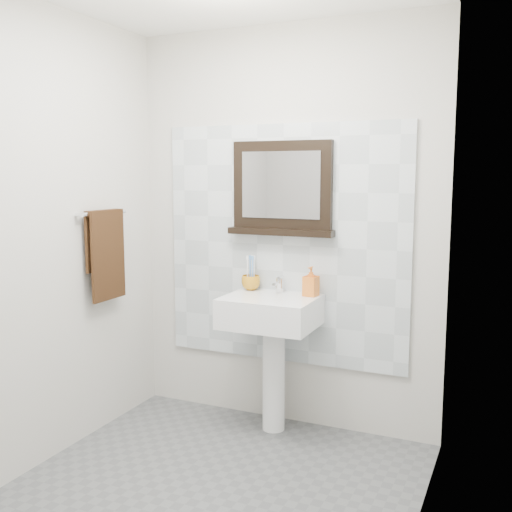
{
  "coord_description": "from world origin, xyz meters",
  "views": [
    {
      "loc": [
        1.37,
        -2.4,
        1.6
      ],
      "look_at": [
        0.05,
        0.55,
        1.15
      ],
      "focal_mm": 42.0,
      "sensor_mm": 36.0,
      "label": 1
    }
  ],
  "objects": [
    {
      "name": "hand_towel",
      "position": [
        -0.94,
        0.52,
        1.15
      ],
      "size": [
        0.06,
        0.3,
        0.55
      ],
      "color": "black",
      "rests_on": "towel_bar"
    },
    {
      "name": "pedestal_sink",
      "position": [
        0.01,
        0.87,
        0.68
      ],
      "size": [
        0.55,
        0.44,
        0.96
      ],
      "color": "white",
      "rests_on": "ground"
    },
    {
      "name": "splashback",
      "position": [
        0.0,
        1.09,
        1.15
      ],
      "size": [
        1.6,
        0.02,
        1.5
      ],
      "primitive_type": "cube",
      "color": "silver",
      "rests_on": "back_wall"
    },
    {
      "name": "back_wall",
      "position": [
        0.0,
        1.1,
        1.25
      ],
      "size": [
        2.0,
        0.01,
        2.5
      ],
      "primitive_type": "cube",
      "color": "beige",
      "rests_on": "ground"
    },
    {
      "name": "toothbrushes",
      "position": [
        -0.19,
        1.01,
        0.98
      ],
      "size": [
        0.05,
        0.04,
        0.21
      ],
      "color": "white",
      "rests_on": "toothbrush_cup"
    },
    {
      "name": "right_wall",
      "position": [
        1.0,
        0.0,
        1.25
      ],
      "size": [
        0.01,
        2.2,
        2.5
      ],
      "primitive_type": "cube",
      "color": "beige",
      "rests_on": "ground"
    },
    {
      "name": "floor",
      "position": [
        0.0,
        0.0,
        0.0
      ],
      "size": [
        2.0,
        2.2,
        0.01
      ],
      "primitive_type": "cube",
      "color": "#57595C",
      "rests_on": "ground"
    },
    {
      "name": "framed_mirror",
      "position": [
        -0.0,
        1.06,
        1.49
      ],
      "size": [
        0.68,
        0.11,
        0.58
      ],
      "color": "black",
      "rests_on": "back_wall"
    },
    {
      "name": "soap_dispenser",
      "position": [
        0.22,
        0.98,
        0.95
      ],
      "size": [
        0.09,
        0.09,
        0.18
      ],
      "primitive_type": "imported",
      "rotation": [
        0.0,
        0.0,
        -0.12
      ],
      "color": "#DC4919",
      "rests_on": "pedestal_sink"
    },
    {
      "name": "towel_bar",
      "position": [
        -0.95,
        0.52,
        1.36
      ],
      "size": [
        0.07,
        0.4,
        0.03
      ],
      "color": "silver",
      "rests_on": "left_wall"
    },
    {
      "name": "toothbrush_cup",
      "position": [
        -0.19,
        1.01,
        0.91
      ],
      "size": [
        0.15,
        0.15,
        0.09
      ],
      "primitive_type": "imported",
      "rotation": [
        0.0,
        0.0,
        0.29
      ],
      "color": "#C28016",
      "rests_on": "pedestal_sink"
    },
    {
      "name": "front_wall",
      "position": [
        0.0,
        -1.1,
        1.25
      ],
      "size": [
        2.0,
        0.01,
        2.5
      ],
      "primitive_type": "cube",
      "color": "beige",
      "rests_on": "ground"
    },
    {
      "name": "left_wall",
      "position": [
        -1.0,
        0.0,
        1.25
      ],
      "size": [
        0.01,
        2.2,
        2.5
      ],
      "primitive_type": "cube",
      "color": "beige",
      "rests_on": "ground"
    }
  ]
}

